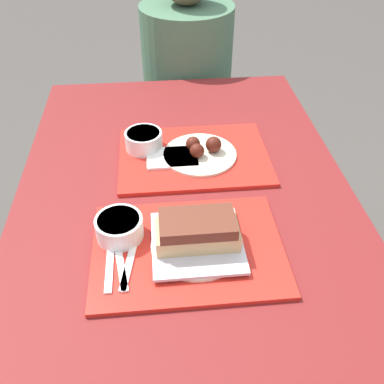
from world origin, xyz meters
The scene contains 15 objects.
ground_plane centered at (0.00, 0.00, 0.00)m, with size 12.00×12.00×0.00m, color #4C4742.
picnic_table centered at (0.00, 0.00, 0.66)m, with size 0.90×1.43×0.76m.
picnic_bench_far centered at (0.00, 0.94, 0.36)m, with size 0.86×0.28×0.43m.
tray_near centered at (-0.01, -0.17, 0.76)m, with size 0.44×0.32×0.01m.
tray_far centered at (0.04, 0.19, 0.76)m, with size 0.44×0.32×0.01m.
bowl_coleslaw_near centered at (-0.16, -0.12, 0.80)m, with size 0.11×0.11×0.05m.
brisket_sandwich_plate centered at (0.01, -0.17, 0.80)m, with size 0.21×0.21×0.09m.
plastic_fork_near centered at (-0.16, -0.20, 0.77)m, with size 0.04×0.17×0.00m.
plastic_knife_near centered at (-0.14, -0.20, 0.77)m, with size 0.05×0.17×0.00m.
plastic_spoon_near centered at (-0.19, -0.20, 0.77)m, with size 0.02×0.17×0.00m.
condiment_packet centered at (0.01, -0.10, 0.77)m, with size 0.04×0.03×0.01m.
bowl_coleslaw_far centered at (-0.11, 0.24, 0.80)m, with size 0.11×0.11×0.05m.
wings_plate_far centered at (0.06, 0.19, 0.79)m, with size 0.21×0.21×0.05m.
napkin_far centered at (-0.03, 0.18, 0.77)m, with size 0.15×0.10×0.01m.
person_seated_across centered at (0.08, 0.94, 0.73)m, with size 0.39×0.39×0.74m.
Camera 1 is at (-0.06, -0.84, 1.50)m, focal length 40.00 mm.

